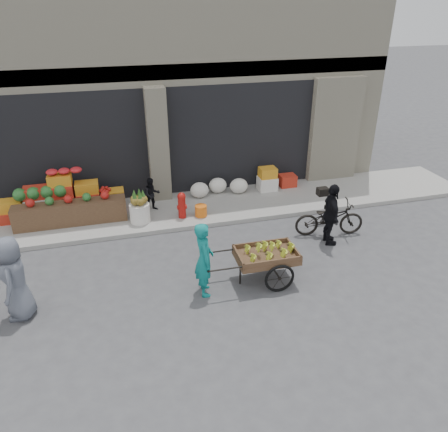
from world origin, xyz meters
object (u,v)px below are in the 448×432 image
object	(u,v)px
seated_person	(152,194)
banana_cart	(264,254)
fire_hydrant	(182,204)
cyclist	(331,215)
pineapple_bin	(140,213)
vendor_woman	(204,259)
orange_bucket	(201,211)
vendor_grey	(14,278)
bicycle	(329,218)

from	to	relation	value
seated_person	banana_cart	xyz separation A→B (m)	(1.86, -3.78, 0.07)
fire_hydrant	cyclist	world-z (taller)	cyclist
pineapple_bin	seated_person	world-z (taller)	seated_person
vendor_woman	fire_hydrant	bearing A→B (deg)	1.82
orange_bucket	vendor_woman	xyz separation A→B (m)	(-0.62, -3.15, 0.52)
vendor_grey	bicycle	world-z (taller)	vendor_grey
pineapple_bin	vendor_grey	world-z (taller)	vendor_grey
orange_bucket	fire_hydrant	bearing A→B (deg)	174.29
pineapple_bin	vendor_grey	bearing A→B (deg)	-129.71
banana_cart	fire_hydrant	bearing A→B (deg)	111.42
seated_person	vendor_woman	distance (m)	3.90
fire_hydrant	vendor_grey	xyz separation A→B (m)	(-3.61, -2.97, 0.33)
banana_cart	bicycle	world-z (taller)	bicycle
fire_hydrant	cyclist	distance (m)	3.84
pineapple_bin	bicycle	xyz separation A→B (m)	(4.52, -1.72, 0.08)
bicycle	vendor_woman	bearing A→B (deg)	124.15
banana_cart	bicycle	size ratio (longest dim) A/B	1.26
orange_bucket	banana_cart	bearing A→B (deg)	-77.84
fire_hydrant	seated_person	bearing A→B (deg)	137.12
banana_cart	bicycle	distance (m)	2.70
seated_person	banana_cart	size ratio (longest dim) A/B	0.43
fire_hydrant	vendor_woman	distance (m)	3.21
fire_hydrant	orange_bucket	xyz separation A→B (m)	(0.50, -0.05, -0.23)
bicycle	orange_bucket	bearing A→B (deg)	71.87
fire_hydrant	orange_bucket	world-z (taller)	fire_hydrant
banana_cart	vendor_woman	size ratio (longest dim) A/B	1.37
seated_person	orange_bucket	bearing A→B (deg)	-40.26
banana_cart	vendor_grey	xyz separation A→B (m)	(-4.77, 0.15, 0.18)
pineapple_bin	banana_cart	world-z (taller)	banana_cart
fire_hydrant	vendor_grey	size ratio (longest dim) A/B	0.42
pineapple_bin	vendor_woman	world-z (taller)	vendor_woman
orange_bucket	banana_cart	world-z (taller)	banana_cart
banana_cart	vendor_woman	world-z (taller)	vendor_woman
seated_person	banana_cart	bearing A→B (deg)	-73.75
fire_hydrant	orange_bucket	bearing A→B (deg)	-5.71
pineapple_bin	bicycle	bearing A→B (deg)	-20.79
cyclist	seated_person	bearing A→B (deg)	66.12
seated_person	bicycle	distance (m)	4.73
vendor_woman	cyclist	distance (m)	3.53
pineapple_bin	vendor_grey	size ratio (longest dim) A/B	0.31
banana_cart	bicycle	xyz separation A→B (m)	(2.26, 1.46, -0.20)
seated_person	banana_cart	world-z (taller)	seated_person
fire_hydrant	seated_person	size ratio (longest dim) A/B	0.76
seated_person	bicycle	world-z (taller)	seated_person
vendor_grey	seated_person	bearing A→B (deg)	144.50
orange_bucket	bicycle	size ratio (longest dim) A/B	0.19
fire_hydrant	bicycle	world-z (taller)	bicycle
seated_person	vendor_grey	world-z (taller)	vendor_grey
orange_bucket	banana_cart	distance (m)	3.17
bicycle	seated_person	bearing A→B (deg)	71.49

